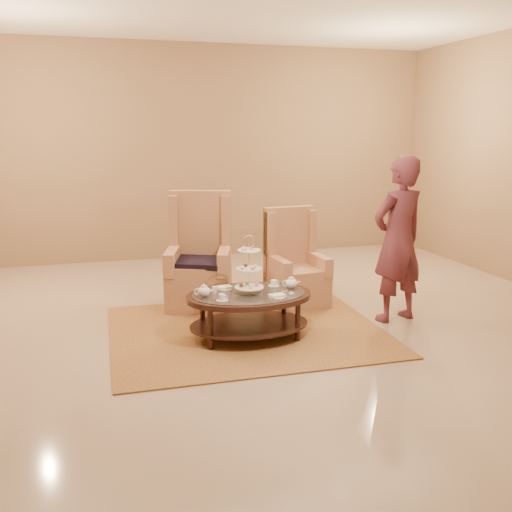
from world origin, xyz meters
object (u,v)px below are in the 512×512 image
object	(u,v)px
tea_table	(249,302)
armchair_right	(294,272)
armchair_left	(200,267)
person	(398,240)

from	to	relation	value
tea_table	armchair_right	size ratio (longest dim) A/B	1.11
armchair_left	person	xyz separation A→B (m)	(2.03, -1.18, 0.46)
tea_table	armchair_right	distance (m)	1.36
armchair_left	armchair_right	size ratio (longest dim) A/B	1.17
tea_table	armchair_right	bearing A→B (deg)	51.42
armchair_left	armchair_right	bearing A→B (deg)	3.11
tea_table	person	bearing A→B (deg)	5.21
tea_table	armchair_left	xyz separation A→B (m)	(-0.27, 1.31, 0.07)
armchair_right	person	world-z (taller)	person
tea_table	armchair_left	world-z (taller)	armchair_left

